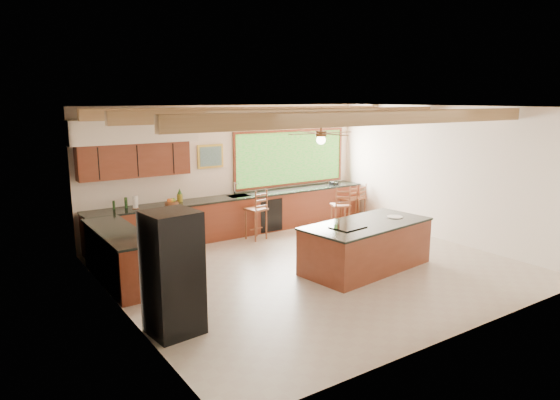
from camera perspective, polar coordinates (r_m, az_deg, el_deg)
ground at (r=9.56m, az=3.99°, el=-7.73°), size 7.20×7.20×0.00m
room_shell at (r=9.49m, az=0.94°, el=5.88°), size 7.27×6.54×3.02m
counter_run at (r=11.06m, az=-7.41°, el=-2.61°), size 7.12×3.10×1.22m
island at (r=9.51m, az=9.80°, el=-5.15°), size 2.67×1.51×0.91m
refrigerator at (r=6.91m, az=-12.18°, el=-8.16°), size 0.73×0.71×1.70m
bar_stool_a at (r=11.20m, az=-2.60°, el=-1.16°), size 0.49×0.49×1.16m
bar_stool_b at (r=11.74m, az=7.12°, el=-0.70°), size 0.54×0.54×1.14m
bar_stool_c at (r=13.06m, az=8.02°, el=0.01°), size 0.39×0.39×0.95m
bar_stool_d at (r=13.23m, az=9.03°, el=0.15°), size 0.41×0.41×0.96m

